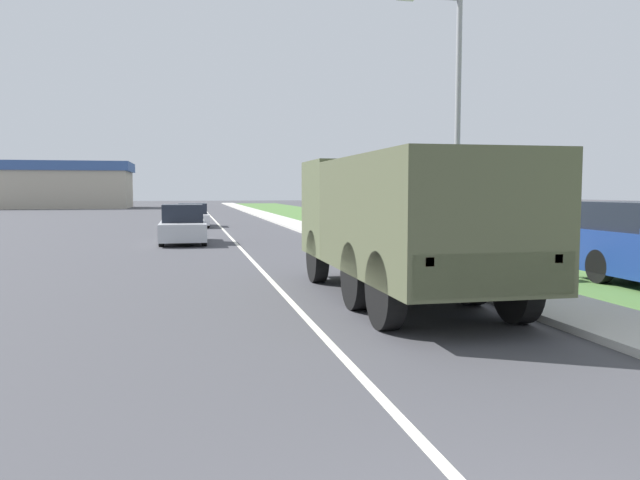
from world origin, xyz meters
TOP-DOWN VIEW (x-y plane):
  - ground_plane at (0.00, 40.00)m, footprint 180.00×180.00m
  - lane_centre_stripe at (0.00, 40.00)m, footprint 0.12×120.00m
  - sidewalk_right at (4.50, 40.00)m, footprint 1.80×120.00m
  - grass_strip_right at (8.90, 40.00)m, footprint 7.00×120.00m
  - military_truck at (2.11, 9.36)m, footprint 2.48×7.53m
  - car_nearest_ahead at (-2.07, 23.48)m, footprint 1.77×4.30m
  - car_second_ahead at (-1.58, 35.11)m, footprint 1.81×4.57m
  - lamp_post at (4.54, 12.70)m, footprint 1.69×0.24m
  - utility_box at (6.20, 11.02)m, footprint 0.55×0.45m
  - building_distant at (-17.03, 77.56)m, footprint 17.27×9.99m

SIDE VIEW (x-z plane):
  - ground_plane at x=0.00m, z-range 0.00..0.00m
  - lane_centre_stripe at x=0.00m, z-range 0.00..0.00m
  - grass_strip_right at x=8.90m, z-range 0.00..0.02m
  - sidewalk_right at x=4.50m, z-range 0.00..0.12m
  - utility_box at x=6.20m, z-range 0.02..0.72m
  - car_second_ahead at x=-1.58m, z-range -0.06..1.31m
  - car_nearest_ahead at x=-2.07m, z-range -0.08..1.47m
  - military_truck at x=2.11m, z-range 0.22..3.00m
  - building_distant at x=-17.03m, z-range 0.04..5.52m
  - lamp_post at x=4.54m, z-range 0.79..7.62m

